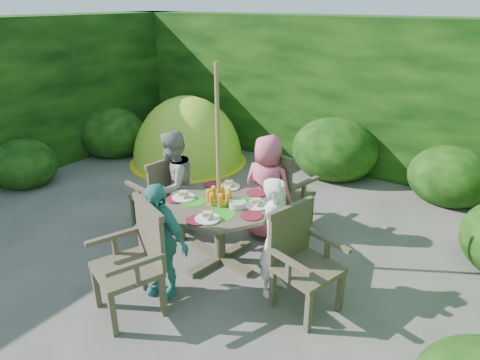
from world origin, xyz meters
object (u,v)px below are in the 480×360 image
Objects in this scene: patio_table at (220,212)px; garden_chair_right at (301,258)px; child_back at (267,187)px; child_left at (173,186)px; garden_chair_front at (135,259)px; dome_tent at (188,162)px; child_front at (159,241)px; parasol_pole at (219,170)px; child_right at (277,238)px; garden_chair_left at (159,192)px; garden_chair_back at (282,189)px.

patio_table is 1.09m from garden_chair_right.
child_left is at bearing 31.06° from child_back.
garden_chair_right is at bearing 57.65° from garden_chair_front.
dome_tent is (-3.46, 2.41, -0.52)m from garden_chair_right.
garden_chair_right is at bearing 27.32° from child_front.
parasol_pole is 2.16× the size of garden_chair_front.
child_right is 1.60m from child_left.
child_left is 1.13m from child_front.
garden_chair_left is 1.56m from garden_chair_front.
garden_chair_front reaches higher than garden_chair_left.
garden_chair_back is at bearing 26.69° from child_right.
child_front reaches higher than garden_chair_left.
garden_chair_left is 0.78× the size of child_front.
parasol_pole reaches higher than garden_chair_left.
child_right is at bearing 35.84° from child_front.
garden_chair_front is at bearing -40.56° from dome_tent.
dome_tent is (-2.56, 1.15, -0.54)m from garden_chair_back.
dome_tent is at bearing -33.99° from child_back.
dome_tent is (-1.59, 2.09, -0.68)m from child_left.
child_back is at bearing -14.15° from dome_tent.
garden_chair_left is 2.47m from dome_tent.
garden_chair_front is (-1.25, -0.90, 0.03)m from garden_chair_right.
garden_chair_left is at bearing 147.59° from garden_chair_front.
child_right is (0.78, -0.14, 0.00)m from patio_table.
dome_tent is at bearing 136.93° from patio_table.
child_back is (-0.94, 0.96, 0.13)m from garden_chair_right.
patio_table is at bearing 72.74° from child_left.
garden_chair_left is at bearing 80.30° from child_right.
garden_chair_front is 0.30m from child_front.
dome_tent is (-3.17, 2.37, -0.62)m from child_right.
child_back is (-0.65, 0.92, 0.03)m from child_right.
parasol_pole is at bearing 80.84° from child_front.
parasol_pole is 0.90m from child_left.
child_right reaches higher than garden_chair_front.
dome_tent is (-1.30, 2.04, -0.50)m from garden_chair_left.
garden_chair_front is at bearing 19.54° from child_left.
garden_chair_left is 1.36m from child_front.
child_back is at bearing 80.25° from parasol_pole.
garden_chair_back reaches higher than garden_chair_left.
garden_chair_right is 1.36m from child_front.
garden_chair_left is at bearing 170.27° from patio_table.
dome_tent is (-2.39, 2.23, -0.62)m from patio_table.
garden_chair_right is 0.79× the size of child_right.
patio_table is at bearing 96.62° from garden_chair_right.
child_left is at bearing 138.85° from garden_chair_front.
patio_table is at bearing 76.37° from child_back.
garden_chair_front is 0.78× the size of child_back.
patio_table is 1.44× the size of garden_chair_back.
garden_chair_front is (-0.17, -1.08, -0.56)m from parasol_pole.
child_left is (-0.79, 0.14, -0.42)m from parasol_pole.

